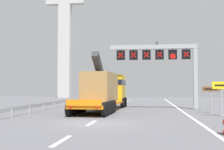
% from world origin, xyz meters
% --- Properties ---
extents(ground, '(112.00, 112.00, 0.00)m').
position_xyz_m(ground, '(0.00, 0.00, 0.00)').
color(ground, '#5B5B60').
extents(lane_markings, '(0.20, 45.71, 0.01)m').
position_xyz_m(lane_markings, '(-0.37, 15.55, 0.01)').
color(lane_markings, silver).
rests_on(lane_markings, ground).
extents(edge_line_right, '(0.20, 63.00, 0.01)m').
position_xyz_m(edge_line_right, '(6.20, 12.00, 0.01)').
color(edge_line_right, silver).
rests_on(edge_line_right, ground).
extents(overhead_lane_gantry, '(9.19, 0.90, 6.98)m').
position_xyz_m(overhead_lane_gantry, '(4.73, 13.07, 5.30)').
color(overhead_lane_gantry, '#9EA0A5').
rests_on(overhead_lane_gantry, ground).
extents(heavy_haul_truck_orange, '(3.58, 14.15, 5.30)m').
position_xyz_m(heavy_haul_truck_orange, '(-1.17, 11.38, 1.99)').
color(heavy_haul_truck_orange, orange).
rests_on(heavy_haul_truck_orange, ground).
extents(exit_sign_yellow, '(1.31, 0.15, 2.64)m').
position_xyz_m(exit_sign_yellow, '(8.56, 5.57, 1.98)').
color(exit_sign_yellow, '#9EA0A5').
rests_on(exit_sign_yellow, ground).
extents(tourist_info_sign_brown, '(1.47, 0.15, 2.28)m').
position_xyz_m(tourist_info_sign_brown, '(8.43, 8.55, 1.73)').
color(tourist_info_sign_brown, '#9EA0A5').
rests_on(tourist_info_sign_brown, ground).
extents(guardrail_left, '(0.13, 32.06, 0.76)m').
position_xyz_m(guardrail_left, '(-6.83, 14.03, 0.56)').
color(guardrail_left, '#999EA3').
rests_on(guardrail_left, ground).
extents(bridge_pylon_distant, '(9.00, 2.00, 36.39)m').
position_xyz_m(bridge_pylon_distant, '(-16.34, 48.71, 18.59)').
color(bridge_pylon_distant, '#B7B7B2').
rests_on(bridge_pylon_distant, ground).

